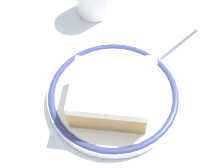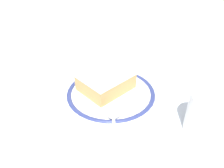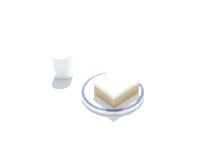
% 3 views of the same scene
% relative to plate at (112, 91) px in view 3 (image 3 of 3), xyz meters
% --- Properties ---
extents(ground_plane, '(2.40, 2.40, 0.00)m').
position_rel_plate_xyz_m(ground_plane, '(0.02, 0.00, -0.01)').
color(ground_plane, '#B7B2A8').
extents(placemat, '(0.40, 0.40, 0.00)m').
position_rel_plate_xyz_m(placemat, '(0.02, 0.00, -0.01)').
color(placemat, silver).
rests_on(placemat, ground_plane).
extents(plate, '(0.18, 0.18, 0.01)m').
position_rel_plate_xyz_m(plate, '(0.00, 0.00, 0.00)').
color(plate, white).
rests_on(plate, placemat).
extents(cake_slice, '(0.12, 0.12, 0.04)m').
position_rel_plate_xyz_m(cake_slice, '(0.01, 0.01, 0.03)').
color(cake_slice, tan).
rests_on(cake_slice, plate).
extents(spoon, '(0.15, 0.05, 0.01)m').
position_rel_plate_xyz_m(spoon, '(-0.08, 0.02, 0.01)').
color(spoon, silver).
rests_on(spoon, plate).
extents(cup, '(0.06, 0.06, 0.08)m').
position_rel_plate_xyz_m(cup, '(-0.13, -0.12, 0.03)').
color(cup, white).
rests_on(cup, placemat).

